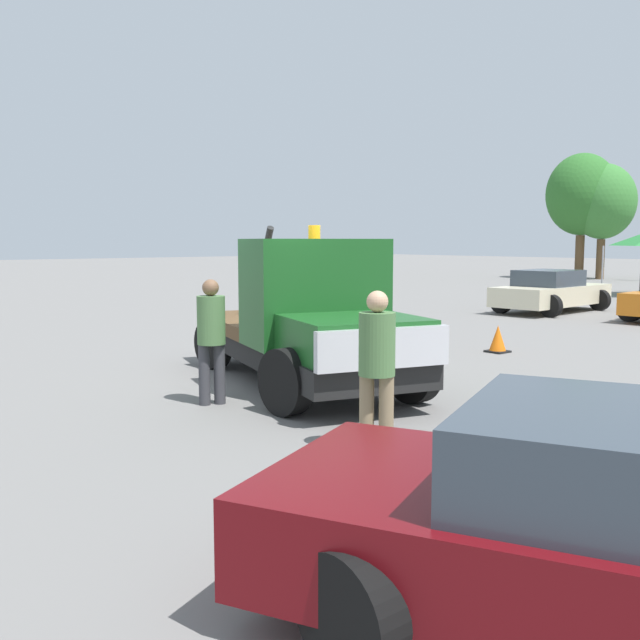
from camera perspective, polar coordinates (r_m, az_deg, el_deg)
name	(u,v)px	position (r m, az deg, el deg)	size (l,w,h in m)	color
ground_plane	(300,383)	(11.39, -1.62, -5.04)	(160.00, 160.00, 0.00)	slate
tow_truck	(308,326)	(10.91, -0.97, -0.44)	(5.95, 3.47, 2.51)	black
person_near_truck	(377,360)	(7.51, 4.57, -3.23)	(0.39, 0.39, 1.74)	#847051
person_at_hood	(211,333)	(9.86, -8.69, -1.00)	(0.38, 0.38, 1.73)	#38383D
parked_car_cream	(551,292)	(23.74, 17.98, 2.17)	(2.53, 4.64, 1.34)	beige
tree_left	(582,195)	(45.34, 20.22, 9.38)	(4.13, 4.13, 7.37)	brown
tree_center	(603,202)	(45.16, 21.68, 8.78)	(3.76, 3.76, 6.72)	brown
traffic_cone	(498,340)	(14.86, 14.04, -1.56)	(0.40, 0.40, 0.55)	black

